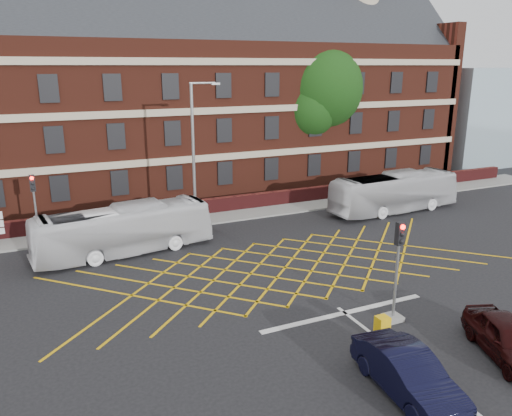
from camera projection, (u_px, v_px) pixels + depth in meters
name	position (u px, v px, depth m)	size (l,w,h in m)	color
ground	(304.00, 282.00, 24.44)	(120.00, 120.00, 0.00)	black
victorian_building	(178.00, 95.00, 41.64)	(51.00, 12.17, 20.40)	#511F14
boundary_wall	(214.00, 206.00, 35.67)	(56.00, 0.50, 1.10)	#4B1414
far_pavement	(219.00, 216.00, 34.93)	(60.00, 3.00, 0.12)	slate
glass_block	(479.00, 115.00, 54.97)	(14.00, 10.00, 10.00)	#99B2BF
box_junction_hatching	(285.00, 267.00, 26.19)	(11.50, 0.12, 0.02)	#CC990C
stop_line	(345.00, 313.00, 21.38)	(8.00, 0.30, 0.02)	silver
centre_line	(462.00, 402.00, 15.69)	(0.15, 14.00, 0.02)	silver
bus_left	(124.00, 230.00, 27.83)	(2.32, 9.91, 2.76)	silver
bus_right	(394.00, 192.00, 35.90)	(2.38, 10.17, 2.83)	silver
car_navy	(408.00, 374.00, 15.91)	(1.59, 4.55, 1.50)	black
car_maroon	(508.00, 339.00, 17.99)	(1.73, 4.29, 1.46)	black
deciduous_tree	(318.00, 94.00, 42.73)	(7.71, 7.53, 12.15)	black
traffic_light_near	(396.00, 281.00, 20.32)	(0.70, 0.70, 4.27)	slate
traffic_light_far	(37.00, 218.00, 28.80)	(0.70, 0.70, 4.27)	slate
street_lamp	(195.00, 184.00, 30.48)	(2.25, 1.00, 9.30)	slate
utility_cabinet	(382.00, 328.00, 19.22)	(0.49, 0.45, 0.95)	gold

